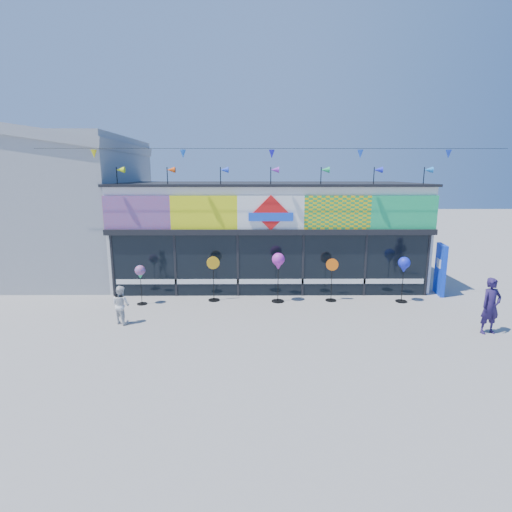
{
  "coord_description": "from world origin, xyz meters",
  "views": [
    {
      "loc": [
        -0.63,
        -10.89,
        4.48
      ],
      "look_at": [
        -0.54,
        2.0,
        1.8
      ],
      "focal_mm": 28.0,
      "sensor_mm": 36.0,
      "label": 1
    }
  ],
  "objects_px": {
    "blue_sign": "(440,269)",
    "adult_man": "(491,306)",
    "spinner_0": "(140,273)",
    "spinner_3": "(332,279)",
    "spinner_2": "(278,263)",
    "child": "(121,305)",
    "spinner_1": "(213,277)",
    "spinner_4": "(404,266)"
  },
  "relations": [
    {
      "from": "blue_sign",
      "to": "adult_man",
      "type": "xyz_separation_m",
      "value": [
        -0.3,
        -3.76,
        -0.15
      ]
    },
    {
      "from": "spinner_0",
      "to": "adult_man",
      "type": "bearing_deg",
      "value": -13.96
    },
    {
      "from": "spinner_3",
      "to": "spinner_0",
      "type": "bearing_deg",
      "value": -177.0
    },
    {
      "from": "spinner_2",
      "to": "child",
      "type": "distance_m",
      "value": 5.35
    },
    {
      "from": "spinner_1",
      "to": "spinner_2",
      "type": "height_order",
      "value": "spinner_2"
    },
    {
      "from": "spinner_2",
      "to": "spinner_0",
      "type": "bearing_deg",
      "value": -176.92
    },
    {
      "from": "spinner_0",
      "to": "child",
      "type": "distance_m",
      "value": 1.88
    },
    {
      "from": "spinner_4",
      "to": "spinner_0",
      "type": "bearing_deg",
      "value": -178.72
    },
    {
      "from": "spinner_2",
      "to": "spinner_3",
      "type": "relative_size",
      "value": 1.15
    },
    {
      "from": "spinner_0",
      "to": "child",
      "type": "xyz_separation_m",
      "value": [
        -0.11,
        -1.8,
        -0.53
      ]
    },
    {
      "from": "spinner_2",
      "to": "adult_man",
      "type": "distance_m",
      "value": 6.54
    },
    {
      "from": "spinner_3",
      "to": "adult_man",
      "type": "height_order",
      "value": "adult_man"
    },
    {
      "from": "spinner_1",
      "to": "spinner_4",
      "type": "xyz_separation_m",
      "value": [
        6.68,
        -0.2,
        0.45
      ]
    },
    {
      "from": "adult_man",
      "to": "spinner_0",
      "type": "bearing_deg",
      "value": 155.13
    },
    {
      "from": "spinner_1",
      "to": "spinner_2",
      "type": "bearing_deg",
      "value": -3.63
    },
    {
      "from": "blue_sign",
      "to": "spinner_1",
      "type": "distance_m",
      "value": 8.45
    },
    {
      "from": "spinner_3",
      "to": "child",
      "type": "xyz_separation_m",
      "value": [
        -6.78,
        -2.15,
        -0.23
      ]
    },
    {
      "from": "blue_sign",
      "to": "spinner_4",
      "type": "xyz_separation_m",
      "value": [
        -1.74,
        -0.92,
        0.34
      ]
    },
    {
      "from": "spinner_0",
      "to": "spinner_1",
      "type": "xyz_separation_m",
      "value": [
        2.47,
        0.4,
        -0.26
      ]
    },
    {
      "from": "blue_sign",
      "to": "spinner_2",
      "type": "xyz_separation_m",
      "value": [
        -6.13,
        -0.87,
        0.46
      ]
    },
    {
      "from": "spinner_0",
      "to": "spinner_4",
      "type": "bearing_deg",
      "value": 1.28
    },
    {
      "from": "blue_sign",
      "to": "spinner_3",
      "type": "xyz_separation_m",
      "value": [
        -4.22,
        -0.78,
        -0.14
      ]
    },
    {
      "from": "spinner_1",
      "to": "spinner_0",
      "type": "bearing_deg",
      "value": -170.78
    },
    {
      "from": "spinner_2",
      "to": "adult_man",
      "type": "bearing_deg",
      "value": -26.36
    },
    {
      "from": "blue_sign",
      "to": "spinner_1",
      "type": "xyz_separation_m",
      "value": [
        -8.42,
        -0.73,
        -0.11
      ]
    },
    {
      "from": "blue_sign",
      "to": "spinner_3",
      "type": "height_order",
      "value": "blue_sign"
    },
    {
      "from": "spinner_0",
      "to": "spinner_1",
      "type": "bearing_deg",
      "value": 9.22
    },
    {
      "from": "spinner_3",
      "to": "spinner_4",
      "type": "xyz_separation_m",
      "value": [
        2.48,
        -0.14,
        0.49
      ]
    },
    {
      "from": "spinner_2",
      "to": "spinner_4",
      "type": "distance_m",
      "value": 4.4
    },
    {
      "from": "spinner_0",
      "to": "spinner_2",
      "type": "relative_size",
      "value": 0.79
    },
    {
      "from": "spinner_1",
      "to": "spinner_3",
      "type": "relative_size",
      "value": 1.04
    },
    {
      "from": "blue_sign",
      "to": "adult_man",
      "type": "bearing_deg",
      "value": -86.1
    },
    {
      "from": "spinner_1",
      "to": "spinner_3",
      "type": "bearing_deg",
      "value": -0.71
    },
    {
      "from": "blue_sign",
      "to": "adult_man",
      "type": "relative_size",
      "value": 1.18
    },
    {
      "from": "spinner_2",
      "to": "adult_man",
      "type": "height_order",
      "value": "spinner_2"
    },
    {
      "from": "blue_sign",
      "to": "spinner_4",
      "type": "relative_size",
      "value": 1.17
    },
    {
      "from": "spinner_2",
      "to": "spinner_4",
      "type": "xyz_separation_m",
      "value": [
        4.39,
        -0.05,
        -0.11
      ]
    },
    {
      "from": "spinner_0",
      "to": "spinner_4",
      "type": "relative_size",
      "value": 0.86
    },
    {
      "from": "spinner_2",
      "to": "spinner_4",
      "type": "bearing_deg",
      "value": -0.67
    },
    {
      "from": "adult_man",
      "to": "child",
      "type": "distance_m",
      "value": 10.74
    },
    {
      "from": "spinner_1",
      "to": "child",
      "type": "distance_m",
      "value": 3.41
    },
    {
      "from": "blue_sign",
      "to": "child",
      "type": "relative_size",
      "value": 1.62
    }
  ]
}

